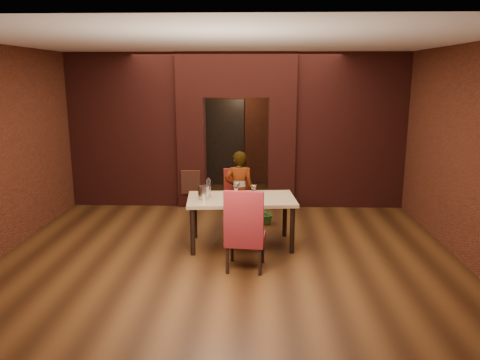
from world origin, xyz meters
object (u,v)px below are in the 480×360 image
(wine_glass_b, at_px, (238,189))
(potted_plant, at_px, (266,213))
(chair_far, at_px, (237,199))
(dining_table, at_px, (241,222))
(wine_bucket, at_px, (204,192))
(wine_glass_a, at_px, (236,190))
(water_bottle, at_px, (209,187))
(person_seated, at_px, (239,190))
(wine_glass_c, at_px, (254,193))
(chair_near, at_px, (246,228))

(wine_glass_b, bearing_deg, potted_plant, 63.24)
(chair_far, height_order, wine_glass_b, chair_far)
(dining_table, distance_m, wine_bucket, 0.79)
(chair_far, distance_m, wine_glass_a, 0.95)
(wine_bucket, xyz_separation_m, water_bottle, (0.06, 0.19, 0.04))
(chair_far, height_order, person_seated, person_seated)
(wine_glass_a, height_order, wine_bucket, wine_glass_a)
(person_seated, xyz_separation_m, wine_bucket, (-0.53, -0.95, 0.20))
(wine_glass_b, bearing_deg, wine_glass_c, -45.16)
(chair_far, relative_size, water_bottle, 3.51)
(dining_table, distance_m, chair_far, 0.93)
(wine_glass_b, relative_size, water_bottle, 0.70)
(wine_glass_b, xyz_separation_m, wine_bucket, (-0.53, -0.25, 0.00))
(chair_far, relative_size, wine_glass_c, 4.61)
(wine_glass_b, xyz_separation_m, water_bottle, (-0.47, -0.06, 0.05))
(wine_glass_a, bearing_deg, wine_bucket, -162.69)
(person_seated, height_order, potted_plant, person_seated)
(wine_glass_b, relative_size, wine_glass_c, 0.92)
(dining_table, relative_size, wine_bucket, 7.91)
(chair_near, bearing_deg, person_seated, -79.50)
(water_bottle, bearing_deg, potted_plant, 47.46)
(person_seated, bearing_deg, potted_plant, -152.03)
(chair_near, xyz_separation_m, potted_plant, (0.35, 2.09, -0.38))
(chair_far, height_order, chair_near, chair_near)
(chair_far, relative_size, person_seated, 0.74)
(chair_far, height_order, wine_glass_a, chair_far)
(chair_far, height_order, water_bottle, water_bottle)
(wine_glass_b, height_order, wine_bucket, wine_bucket)
(dining_table, height_order, water_bottle, water_bottle)
(chair_near, relative_size, wine_glass_b, 5.64)
(person_seated, distance_m, wine_bucket, 1.11)
(potted_plant, bearing_deg, chair_far, -157.13)
(wine_glass_c, height_order, water_bottle, water_bottle)
(wine_glass_a, distance_m, wine_bucket, 0.53)
(water_bottle, bearing_deg, wine_glass_a, -4.02)
(chair_near, relative_size, potted_plant, 2.71)
(dining_table, distance_m, wine_glass_c, 0.57)
(person_seated, height_order, water_bottle, person_seated)
(wine_glass_a, relative_size, potted_plant, 0.50)
(water_bottle, xyz_separation_m, potted_plant, (0.97, 1.06, -0.74))
(wine_glass_c, bearing_deg, chair_far, 106.01)
(chair_near, bearing_deg, wine_glass_a, -74.32)
(chair_far, height_order, wine_bucket, chair_far)
(wine_glass_c, relative_size, wine_bucket, 1.06)
(chair_far, bearing_deg, wine_glass_b, -92.98)
(dining_table, xyz_separation_m, chair_far, (-0.10, 0.92, 0.13))
(dining_table, height_order, chair_near, chair_near)
(chair_near, distance_m, wine_glass_a, 1.06)
(person_seated, bearing_deg, wine_glass_a, 85.92)
(dining_table, bearing_deg, water_bottle, 166.14)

